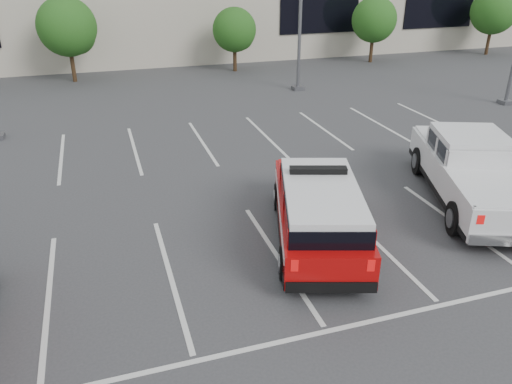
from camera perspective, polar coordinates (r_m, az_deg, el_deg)
ground at (r=12.60m, az=2.57°, el=-7.51°), size 120.00×120.00×0.00m
stall_markings at (r=16.37m, az=-2.84°, el=0.67°), size 23.00×15.00×0.01m
tree_mid_left at (r=32.19m, az=-20.61°, el=17.07°), size 3.37×3.37×4.85m
tree_mid_right at (r=33.43m, az=-2.35°, el=17.88°), size 2.77×2.77×3.99m
tree_right at (r=37.31m, az=13.43°, el=18.46°), size 3.07×3.07×4.42m
tree_far_right at (r=43.21m, az=25.59°, el=18.01°), size 3.37×3.37×4.85m
fire_chief_suv at (r=12.97m, az=7.10°, el=-2.62°), size 3.57×5.83×1.93m
white_pickup at (r=16.45m, az=23.38°, el=1.64°), size 4.43×6.86×1.99m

